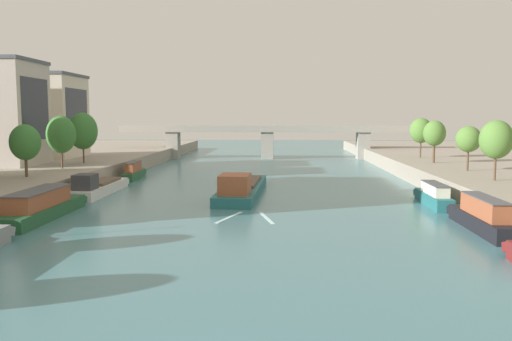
# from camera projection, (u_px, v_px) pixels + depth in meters

# --- Properties ---
(barge_midriver) EXTENTS (5.44, 23.22, 3.31)m
(barge_midriver) POSITION_uv_depth(u_px,v_px,m) (242.00, 188.00, 64.71)
(barge_midriver) COLOR #23666B
(barge_midriver) RESTS_ON ground
(wake_behind_barge) EXTENTS (5.59, 6.02, 0.03)m
(wake_behind_barge) POSITION_uv_depth(u_px,v_px,m) (248.00, 217.00, 50.55)
(wake_behind_barge) COLOR silver
(wake_behind_barge) RESTS_ON ground
(moored_boat_left_second) EXTENTS (3.16, 15.16, 2.88)m
(moored_boat_left_second) POSITION_uv_depth(u_px,v_px,m) (41.00, 206.00, 49.95)
(moored_boat_left_second) COLOR #235633
(moored_boat_left_second) RESTS_ON ground
(moored_boat_left_lone) EXTENTS (3.11, 15.42, 3.02)m
(moored_boat_left_lone) POSITION_uv_depth(u_px,v_px,m) (99.00, 187.00, 65.70)
(moored_boat_left_lone) COLOR silver
(moored_boat_left_lone) RESTS_ON ground
(moored_boat_left_near) EXTENTS (1.95, 10.14, 2.72)m
(moored_boat_left_near) POSITION_uv_depth(u_px,v_px,m) (134.00, 172.00, 81.63)
(moored_boat_left_near) COLOR #235633
(moored_boat_left_near) RESTS_ON ground
(moored_boat_right_midway) EXTENTS (2.05, 12.37, 2.99)m
(moored_boat_right_midway) POSITION_uv_depth(u_px,v_px,m) (482.00, 216.00, 44.65)
(moored_boat_right_midway) COLOR black
(moored_boat_right_midway) RESTS_ON ground
(moored_boat_right_lone) EXTENTS (2.01, 10.62, 2.53)m
(moored_boat_right_lone) POSITION_uv_depth(u_px,v_px,m) (433.00, 196.00, 57.34)
(moored_boat_right_lone) COLOR #23666B
(moored_boat_right_lone) RESTS_ON ground
(tree_left_midway) EXTENTS (3.63, 3.63, 6.32)m
(tree_left_midway) POSITION_uv_depth(u_px,v_px,m) (25.00, 142.00, 62.72)
(tree_left_midway) COLOR brown
(tree_left_midway) RESTS_ON quay_left
(tree_left_far) EXTENTS (4.00, 4.00, 7.36)m
(tree_left_far) POSITION_uv_depth(u_px,v_px,m) (61.00, 135.00, 72.60)
(tree_left_far) COLOR brown
(tree_left_far) RESTS_ON quay_left
(tree_left_distant) EXTENTS (4.48, 4.48, 7.84)m
(tree_left_distant) POSITION_uv_depth(u_px,v_px,m) (83.00, 131.00, 81.14)
(tree_left_distant) COLOR brown
(tree_left_distant) RESTS_ON quay_left
(tree_right_by_lamp) EXTENTS (3.71, 3.71, 6.86)m
(tree_right_by_lamp) POSITION_uv_depth(u_px,v_px,m) (496.00, 140.00, 59.05)
(tree_right_by_lamp) COLOR brown
(tree_right_by_lamp) RESTS_ON quay_right
(tree_right_distant) EXTENTS (3.32, 3.32, 5.98)m
(tree_right_distant) POSITION_uv_depth(u_px,v_px,m) (469.00, 139.00, 69.85)
(tree_right_distant) COLOR brown
(tree_right_distant) RESTS_ON quay_right
(tree_right_end_of_row) EXTENTS (3.44, 3.44, 6.63)m
(tree_right_end_of_row) POSITION_uv_depth(u_px,v_px,m) (434.00, 133.00, 81.65)
(tree_right_end_of_row) COLOR brown
(tree_right_end_of_row) RESTS_ON quay_right
(tree_right_midway) EXTENTS (3.91, 3.91, 6.97)m
(tree_right_midway) POSITION_uv_depth(u_px,v_px,m) (421.00, 131.00, 92.24)
(tree_right_midway) COLOR brown
(tree_right_midway) RESTS_ON quay_right
(building_left_far_end) EXTENTS (13.01, 12.54, 14.76)m
(building_left_far_end) POSITION_uv_depth(u_px,v_px,m) (42.00, 116.00, 93.26)
(building_left_far_end) COLOR beige
(building_left_far_end) RESTS_ON quay_left
(bridge_far) EXTENTS (67.86, 4.40, 7.64)m
(bridge_far) POSITION_uv_depth(u_px,v_px,m) (267.00, 137.00, 120.52)
(bridge_far) COLOR #9E998E
(bridge_far) RESTS_ON ground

